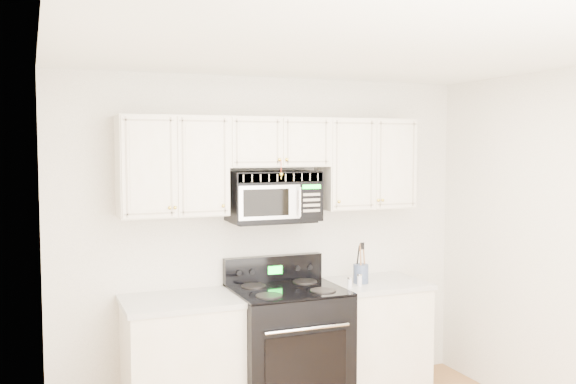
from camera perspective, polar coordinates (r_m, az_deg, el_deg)
room at (r=3.73m, az=7.54°, el=-7.43°), size 3.51×3.51×2.61m
base_cabinet_left at (r=5.00m, az=-9.46°, el=-14.84°), size 0.86×0.65×0.92m
base_cabinet_right at (r=5.54m, az=7.34°, el=-12.89°), size 0.86×0.65×0.92m
range at (r=5.17m, az=-0.05°, el=-13.44°), size 0.84×0.76×1.14m
upper_cabinets at (r=5.10m, az=-1.20°, el=2.87°), size 2.44×0.37×0.75m
microwave at (r=5.09m, az=-1.30°, el=-0.37°), size 0.71×0.41×0.39m
utensil_crock at (r=5.34m, az=6.49°, el=-7.18°), size 0.12×0.12×0.33m
shaker_salt at (r=5.15m, az=5.51°, el=-8.01°), size 0.04×0.04×0.09m
shaker_pepper at (r=5.23m, az=6.38°, el=-7.76°), size 0.04×0.04×0.10m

